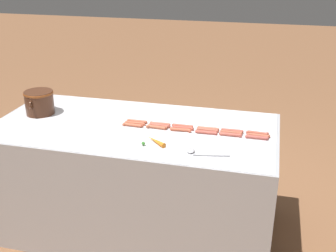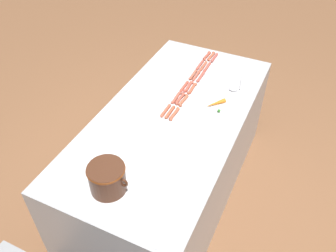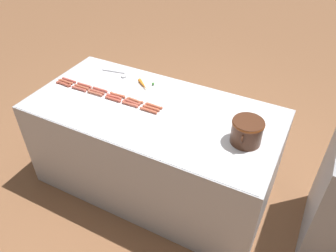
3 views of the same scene
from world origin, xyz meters
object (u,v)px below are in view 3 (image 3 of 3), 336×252
hot_dog_0 (69,80)px  carrot (144,85)px  hot_dog_16 (130,104)px  hot_dog_4 (135,100)px  serving_spoon (120,74)px  hot_dog_1 (84,85)px  hot_dog_12 (64,84)px  hot_dog_7 (82,87)px  hot_dog_11 (151,108)px  hot_dog_5 (154,106)px  hot_dog_9 (114,97)px  hot_dog_15 (113,99)px  hot_dog_8 (97,92)px  hot_dog_3 (118,95)px  hot_dog_14 (95,93)px  hot_dog_17 (148,110)px  hot_dog_2 (100,90)px  hot_dog_10 (132,102)px  hot_dog_6 (66,82)px  hot_dog_13 (79,89)px

hot_dog_0 → carrot: carrot is taller
hot_dog_16 → carrot: size_ratio=0.98×
hot_dog_4 → serving_spoon: 0.45m
hot_dog_1 → hot_dog_12: bearing=-68.7°
hot_dog_7 → hot_dog_11: size_ratio=1.00×
hot_dog_12 → carrot: size_ratio=0.98×
hot_dog_5 → hot_dog_9: (0.04, -0.35, 0.00)m
hot_dog_15 → hot_dog_8: bearing=-99.4°
serving_spoon → hot_dog_0: bearing=-48.5°
hot_dog_5 → hot_dog_8: bearing=-85.7°
hot_dog_1 → serving_spoon: (-0.30, 0.16, -0.00)m
hot_dog_7 → hot_dog_5: bearing=93.2°
hot_dog_3 → hot_dog_14: size_ratio=1.00×
hot_dog_16 → hot_dog_17: (0.01, 0.17, 0.00)m
hot_dog_2 → hot_dog_9: bearing=77.6°
hot_dog_15 → hot_dog_3: bearing=-179.9°
hot_dog_9 → hot_dog_3: bearing=162.5°
hot_dog_10 → hot_dog_12: (0.03, -0.66, 0.00)m
carrot → hot_dog_9: bearing=-25.2°
hot_dog_3 → hot_dog_12: same height
hot_dog_3 → hot_dog_17: (0.07, 0.33, 0.00)m
hot_dog_6 → hot_dog_7: 0.18m
hot_dog_2 → hot_dog_15: (0.07, 0.18, 0.00)m
hot_dog_4 → hot_dog_17: (0.07, 0.16, 0.00)m
hot_dog_1 → hot_dog_16: bearing=82.8°
hot_dog_6 → hot_dog_17: (0.04, 0.84, 0.00)m
hot_dog_8 → hot_dog_1: bearing=-102.4°
hot_dog_5 → hot_dog_10: (0.04, -0.18, 0.00)m
hot_dog_12 → hot_dog_13: size_ratio=1.00×
hot_dog_5 → hot_dog_1: bearing=-89.7°
hot_dog_13 → hot_dog_1: bearing=176.6°
hot_dog_10 → hot_dog_0: bearing=-93.1°
hot_dog_5 → hot_dog_4: bearing=-88.6°
hot_dog_7 → hot_dog_2: bearing=103.2°
hot_dog_1 → hot_dog_11: same height
hot_dog_12 → hot_dog_13: bearing=89.8°
hot_dog_8 → hot_dog_12: size_ratio=1.00×
carrot → hot_dog_0: bearing=-69.9°
hot_dog_5 → hot_dog_13: (0.07, -0.68, 0.00)m
hot_dog_14 → hot_dog_16: size_ratio=1.00×
hot_dog_9 → hot_dog_15: size_ratio=1.00×
hot_dog_16 → carrot: 0.30m
hot_dog_5 → hot_dog_9: bearing=-84.0°
hot_dog_12 → serving_spoon: hot_dog_12 is taller
hot_dog_15 → hot_dog_5: bearing=101.5°
hot_dog_5 → hot_dog_10: same height
hot_dog_4 → hot_dog_7: size_ratio=1.00×
hot_dog_8 → hot_dog_10: 0.34m
hot_dog_2 → hot_dog_10: 0.33m
hot_dog_14 → serving_spoon: size_ratio=0.56×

